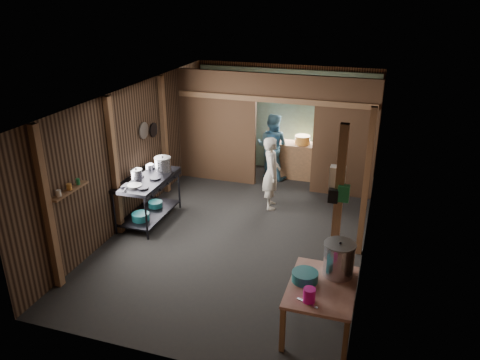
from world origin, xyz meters
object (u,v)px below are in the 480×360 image
(yellow_tub, at_px, (303,140))
(cook, at_px, (271,173))
(stove_pot_large, at_px, (163,165))
(stock_pot, at_px, (339,260))
(prep_table, at_px, (320,308))
(gas_range, at_px, (148,199))
(pink_bucket, at_px, (309,295))

(yellow_tub, height_order, cook, cook)
(stove_pot_large, distance_m, yellow_tub, 3.59)
(stock_pot, height_order, cook, cook)
(prep_table, height_order, stock_pot, stock_pot)
(stock_pot, relative_size, yellow_tub, 1.38)
(stove_pot_large, distance_m, cook, 2.20)
(cook, bearing_deg, gas_range, 105.94)
(gas_range, relative_size, stove_pot_large, 4.64)
(stove_pot_large, bearing_deg, pink_bucket, -40.45)
(gas_range, bearing_deg, stock_pot, -25.53)
(pink_bucket, relative_size, cook, 0.12)
(pink_bucket, bearing_deg, prep_table, 74.37)
(pink_bucket, bearing_deg, stove_pot_large, 139.55)
(stock_pot, distance_m, yellow_tub, 5.21)
(gas_range, distance_m, cook, 2.54)
(gas_range, distance_m, yellow_tub, 4.01)
(stove_pot_large, distance_m, stock_pot, 4.32)
(stove_pot_large, height_order, pink_bucket, stove_pot_large)
(stock_pot, height_order, yellow_tub, stock_pot)
(pink_bucket, distance_m, cook, 4.16)
(gas_range, relative_size, stock_pot, 3.08)
(yellow_tub, bearing_deg, cook, -98.93)
(stove_pot_large, bearing_deg, prep_table, -35.71)
(pink_bucket, height_order, cook, cook)
(stock_pot, distance_m, pink_bucket, 0.77)
(prep_table, bearing_deg, yellow_tub, 103.59)
(gas_range, relative_size, prep_table, 1.29)
(prep_table, bearing_deg, gas_range, 149.66)
(stove_pot_large, relative_size, pink_bucket, 1.77)
(prep_table, relative_size, cook, 0.78)
(yellow_tub, bearing_deg, gas_range, -127.44)
(prep_table, bearing_deg, stove_pot_large, 144.29)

